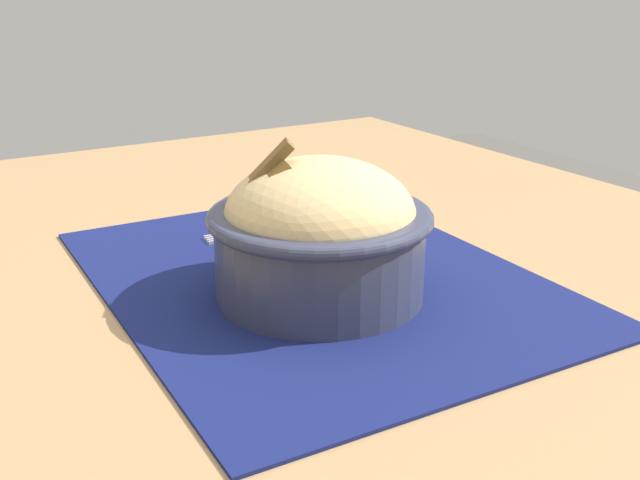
% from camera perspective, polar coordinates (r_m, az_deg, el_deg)
% --- Properties ---
extents(table, '(1.20, 0.97, 0.73)m').
position_cam_1_polar(table, '(0.75, -0.72, -6.62)').
color(table, '#99754C').
rests_on(table, ground_plane).
extents(placemat, '(0.48, 0.38, 0.00)m').
position_cam_1_polar(placemat, '(0.69, -0.44, -2.83)').
color(placemat, '#11194C').
rests_on(placemat, table).
extents(bowl, '(0.22, 0.22, 0.14)m').
position_cam_1_polar(bowl, '(0.63, -0.02, 0.62)').
color(bowl, '#2D3347').
rests_on(bowl, placemat).
extents(fork, '(0.03, 0.13, 0.00)m').
position_cam_1_polar(fork, '(0.80, -4.45, 0.56)').
color(fork, '#B4B4B4').
rests_on(fork, placemat).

